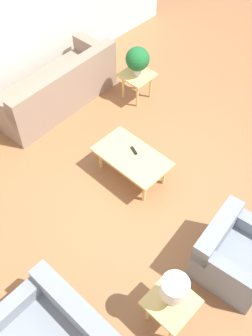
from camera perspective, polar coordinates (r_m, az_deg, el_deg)
ground_plane at (r=5.65m, az=3.39°, el=-2.67°), size 14.00×14.00×0.00m
wall_right at (r=6.61m, az=-17.55°, el=19.72°), size 0.12×7.20×2.70m
sofa at (r=6.73m, az=-10.07°, el=11.19°), size 0.94×2.18×0.85m
armchair at (r=4.90m, az=15.33°, el=-12.01°), size 0.90×0.95×0.73m
coffee_table at (r=5.48m, az=0.85°, el=1.46°), size 1.06×0.61×0.42m
side_table_plant at (r=6.73m, az=1.61°, el=12.92°), size 0.49×0.49×0.49m
side_table_lamp at (r=4.41m, az=6.51°, el=-19.07°), size 0.49×0.49×0.49m
potted_plant at (r=6.51m, az=1.69°, el=15.48°), size 0.39×0.39×0.49m
table_lamp at (r=4.03m, az=7.04°, el=-17.04°), size 0.28×0.28×0.47m
remote_control at (r=5.50m, az=1.16°, el=2.55°), size 0.16×0.09×0.02m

